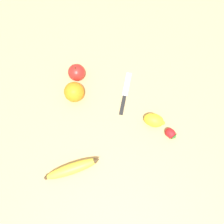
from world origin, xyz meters
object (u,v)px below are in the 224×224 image
Objects in this scene: orange at (74,92)px; apple at (77,72)px; strawberry at (171,134)px; lemon at (154,120)px; banana at (73,168)px; paring_knife at (125,95)px.

apple is at bearing -84.83° from orange.
lemon reaches higher than strawberry.
banana reaches higher than strawberry.
strawberry is at bearing 164.08° from orange.
apple reaches higher than paring_knife.
lemon is at bearing 167.87° from orange.
strawberry is 0.31× the size of paring_knife.
banana is 2.49× the size of orange.
lemon is at bearing -34.83° from paring_knife.
strawberry is (-0.37, -0.19, -0.00)m from banana.
lemon is 0.46× the size of paring_knife.
orange is 0.35m from lemon.
banana is 3.38× the size of strawberry.
banana is 0.37m from lemon.
paring_knife is at bearing 163.84° from apple.
apple is at bearing -25.69° from lemon.
orange is 0.22m from paring_knife.
apple is at bearing -165.57° from strawberry.
paring_knife is (-0.21, -0.03, -0.04)m from orange.
lemon is 0.17m from paring_knife.
banana is at bearing -112.13° from paring_knife.
banana is 0.41m from strawberry.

